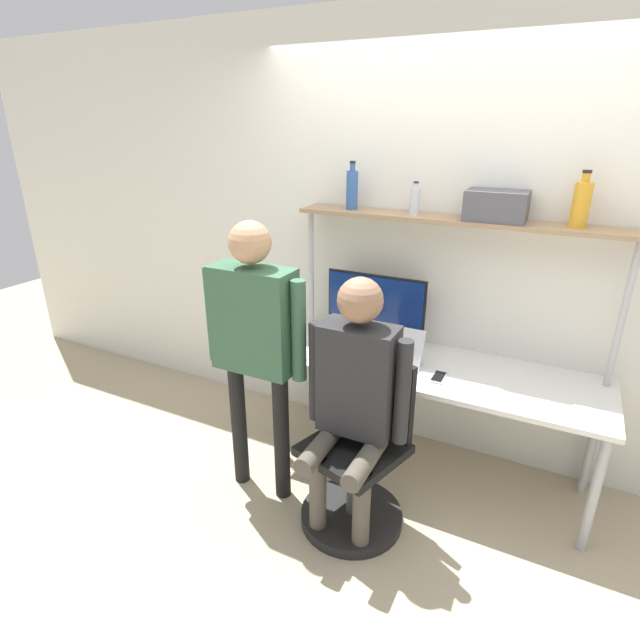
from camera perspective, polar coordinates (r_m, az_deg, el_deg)
name	(u,v)px	position (r m, az deg, el deg)	size (l,w,h in m)	color
ground_plane	(406,501)	(3.14, 9.80, -19.74)	(12.00, 12.00, 0.00)	tan
wall_back	(456,250)	(3.14, 15.32, 7.77)	(8.00, 0.06, 2.70)	silver
desk	(431,377)	(3.05, 12.57, -6.37)	(1.95, 0.65, 0.73)	silver
shelf_unit	(450,257)	(2.99, 14.65, 6.97)	(1.86, 0.23, 1.57)	#997A56
monitor	(375,303)	(3.18, 6.31, 1.99)	(0.65, 0.16, 0.45)	black
laptop	(397,356)	(2.96, 8.75, -4.10)	(0.29, 0.23, 0.22)	silver
cell_phone	(438,377)	(2.89, 13.39, -6.36)	(0.07, 0.15, 0.01)	silver
office_chair	(357,473)	(2.83, 4.30, -17.09)	(0.57, 0.57, 0.94)	black
person_seated	(355,390)	(2.50, 3.97, -7.98)	(0.54, 0.47, 1.40)	#4C473D
person_standing	(254,330)	(2.68, -7.50, -1.12)	(0.62, 0.22, 1.62)	black
bottle_clear	(415,201)	(2.99, 10.80, 13.26)	(0.06, 0.06, 0.19)	silver
bottle_amber	(581,204)	(2.87, 27.69, 11.70)	(0.09, 0.09, 0.28)	gold
bottle_blue	(352,189)	(3.12, 3.69, 14.70)	(0.07, 0.07, 0.28)	#335999
storage_box	(496,206)	(2.90, 19.50, 12.20)	(0.32, 0.21, 0.16)	#4C4C51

